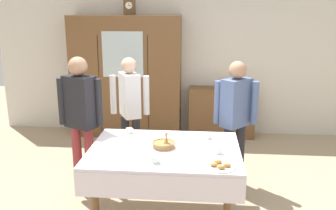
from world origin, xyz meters
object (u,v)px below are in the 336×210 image
object	(u,v)px
tea_cup_mid_left	(218,151)
pastry_plate	(220,166)
bookshelf_low	(221,112)
tea_cup_far_left	(129,131)
dining_table	(164,159)
bread_basket	(164,144)
book_stack	(222,87)
person_by_cabinet	(130,104)
mantel_clock	(130,7)
spoon_mid_right	(127,143)
spoon_center	(201,148)
tea_cup_back_edge	(207,137)
person_behind_table_right	(81,112)
person_near_right_end	(236,112)
wall_cabinet	(126,77)
tea_cup_far_right	(155,161)

from	to	relation	value
tea_cup_mid_left	pastry_plate	xyz separation A→B (m)	(0.01, -0.31, -0.01)
bookshelf_low	tea_cup_far_left	bearing A→B (deg)	-117.87
dining_table	bread_basket	size ratio (longest dim) A/B	6.34
tea_cup_far_left	pastry_plate	world-z (taller)	tea_cup_far_left
dining_table	book_stack	size ratio (longest dim) A/B	8.01
book_stack	person_by_cabinet	distance (m)	1.95
mantel_clock	spoon_mid_right	bearing A→B (deg)	-80.54
bread_basket	spoon_center	distance (m)	0.39
tea_cup_back_edge	person_behind_table_right	bearing A→B (deg)	172.42
dining_table	book_stack	distance (m)	2.74
pastry_plate	bread_basket	bearing A→B (deg)	141.71
bookshelf_low	person_behind_table_right	distance (m)	2.79
tea_cup_back_edge	spoon_mid_right	bearing A→B (deg)	-167.12
pastry_plate	tea_cup_back_edge	bearing A→B (deg)	98.21
bread_basket	person_near_right_end	xyz separation A→B (m)	(0.79, 0.79, 0.13)
book_stack	pastry_plate	bearing A→B (deg)	-93.32
bread_basket	person_behind_table_right	world-z (taller)	person_behind_table_right
book_stack	tea_cup_mid_left	distance (m)	2.71
mantel_clock	tea_cup_back_edge	xyz separation A→B (m)	(1.25, -2.24, -1.35)
tea_cup_mid_left	mantel_clock	bearing A→B (deg)	116.80
mantel_clock	person_near_right_end	xyz separation A→B (m)	(1.59, -1.74, -1.21)
person_behind_table_right	tea_cup_mid_left	bearing A→B (deg)	-21.44
dining_table	spoon_mid_right	bearing A→B (deg)	158.93
tea_cup_mid_left	pastry_plate	bearing A→B (deg)	-87.70
pastry_plate	spoon_mid_right	size ratio (longest dim) A/B	2.35
wall_cabinet	person_near_right_end	distance (m)	2.42
tea_cup_far_right	person_by_cabinet	world-z (taller)	person_by_cabinet
pastry_plate	dining_table	bearing A→B (deg)	145.37
bread_basket	spoon_mid_right	bearing A→B (deg)	166.75
spoon_mid_right	spoon_center	bearing A→B (deg)	-7.07
bread_basket	mantel_clock	bearing A→B (deg)	107.55
tea_cup_far_right	mantel_clock	bearing A→B (deg)	104.55
tea_cup_back_edge	bookshelf_low	bearing A→B (deg)	83.04
tea_cup_back_edge	tea_cup_far_left	size ratio (longest dim) A/B	1.00
pastry_plate	spoon_mid_right	world-z (taller)	pastry_plate
wall_cabinet	spoon_mid_right	size ratio (longest dim) A/B	17.07
tea_cup_mid_left	tea_cup_far_right	size ratio (longest dim) A/B	1.00
mantel_clock	tea_cup_far_left	distance (m)	2.56
wall_cabinet	person_behind_table_right	distance (m)	2.05
tea_cup_far_left	pastry_plate	bearing A→B (deg)	-40.01
wall_cabinet	person_by_cabinet	xyz separation A→B (m)	(0.33, -1.41, -0.09)
person_by_cabinet	dining_table	bearing A→B (deg)	-64.18
tea_cup_mid_left	spoon_mid_right	distance (m)	0.96
mantel_clock	spoon_mid_right	size ratio (longest dim) A/B	2.02
bookshelf_low	book_stack	bearing A→B (deg)	0.00
dining_table	tea_cup_far_left	distance (m)	0.64
bookshelf_low	person_by_cabinet	bearing A→B (deg)	-131.41
bookshelf_low	book_stack	distance (m)	0.45
dining_table	tea_cup_mid_left	distance (m)	0.55
mantel_clock	pastry_plate	distance (m)	3.53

